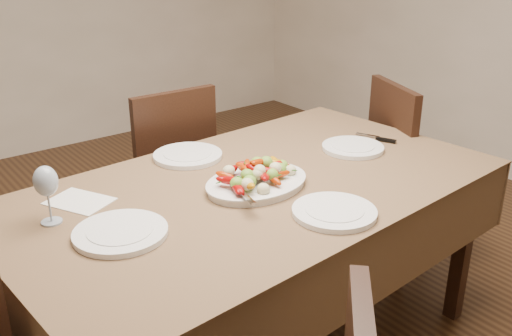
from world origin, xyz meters
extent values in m
cube|color=brown|center=(0.00, 0.09, 0.38)|extent=(1.91, 1.16, 0.76)
ellipsoid|color=white|center=(-0.02, 0.06, 0.77)|extent=(0.41, 0.31, 0.02)
cylinder|color=white|center=(-0.57, 0.03, 0.77)|extent=(0.29, 0.29, 0.02)
cylinder|color=white|center=(0.54, 0.11, 0.77)|extent=(0.26, 0.26, 0.02)
cylinder|color=white|center=(-0.06, 0.46, 0.77)|extent=(0.28, 0.28, 0.02)
cylinder|color=white|center=(0.05, -0.27, 0.77)|extent=(0.28, 0.28, 0.02)
cube|color=silver|center=(-0.57, 0.34, 0.76)|extent=(0.23, 0.25, 0.00)
camera|label=1|loc=(-1.18, -1.42, 1.61)|focal=40.00mm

